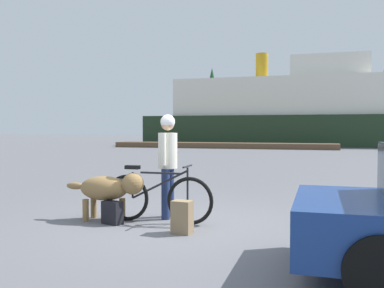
{
  "coord_description": "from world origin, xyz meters",
  "views": [
    {
      "loc": [
        2.08,
        -6.24,
        1.51
      ],
      "look_at": [
        -0.38,
        2.02,
        1.19
      ],
      "focal_mm": 40.03,
      "sensor_mm": 36.0,
      "label": 1
    }
  ],
  "objects_px": {
    "bicycle": "(157,197)",
    "person_cyclist": "(168,156)",
    "ferry_boat": "(299,113)",
    "handbag_pannier": "(112,213)",
    "dog": "(109,189)",
    "backpack": "(182,217)"
  },
  "relations": [
    {
      "from": "bicycle",
      "to": "person_cyclist",
      "type": "height_order",
      "value": "person_cyclist"
    },
    {
      "from": "ferry_boat",
      "to": "handbag_pannier",
      "type": "bearing_deg",
      "value": -92.41
    },
    {
      "from": "person_cyclist",
      "to": "handbag_pannier",
      "type": "bearing_deg",
      "value": -135.5
    },
    {
      "from": "ferry_boat",
      "to": "bicycle",
      "type": "bearing_deg",
      "value": -91.3
    },
    {
      "from": "dog",
      "to": "handbag_pannier",
      "type": "relative_size",
      "value": 3.86
    },
    {
      "from": "bicycle",
      "to": "dog",
      "type": "height_order",
      "value": "bicycle"
    },
    {
      "from": "handbag_pannier",
      "to": "ferry_boat",
      "type": "relative_size",
      "value": 0.01
    },
    {
      "from": "bicycle",
      "to": "dog",
      "type": "bearing_deg",
      "value": -173.19
    },
    {
      "from": "dog",
      "to": "backpack",
      "type": "xyz_separation_m",
      "value": [
        1.4,
        -0.46,
        -0.29
      ]
    },
    {
      "from": "person_cyclist",
      "to": "ferry_boat",
      "type": "relative_size",
      "value": 0.07
    },
    {
      "from": "handbag_pannier",
      "to": "ferry_boat",
      "type": "xyz_separation_m",
      "value": [
        1.37,
        32.58,
        2.64
      ]
    },
    {
      "from": "handbag_pannier",
      "to": "ferry_boat",
      "type": "bearing_deg",
      "value": 87.59
    },
    {
      "from": "bicycle",
      "to": "ferry_boat",
      "type": "bearing_deg",
      "value": 88.7
    },
    {
      "from": "person_cyclist",
      "to": "backpack",
      "type": "distance_m",
      "value": 1.36
    },
    {
      "from": "handbag_pannier",
      "to": "person_cyclist",
      "type": "bearing_deg",
      "value": 44.5
    },
    {
      "from": "backpack",
      "to": "ferry_boat",
      "type": "height_order",
      "value": "ferry_boat"
    },
    {
      "from": "dog",
      "to": "person_cyclist",
      "type": "bearing_deg",
      "value": 29.36
    },
    {
      "from": "person_cyclist",
      "to": "backpack",
      "type": "bearing_deg",
      "value": -59.26
    },
    {
      "from": "person_cyclist",
      "to": "dog",
      "type": "xyz_separation_m",
      "value": [
        -0.85,
        -0.48,
        -0.53
      ]
    },
    {
      "from": "bicycle",
      "to": "ferry_boat",
      "type": "relative_size",
      "value": 0.07
    },
    {
      "from": "dog",
      "to": "ferry_boat",
      "type": "height_order",
      "value": "ferry_boat"
    },
    {
      "from": "dog",
      "to": "ferry_boat",
      "type": "bearing_deg",
      "value": 87.29
    }
  ]
}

